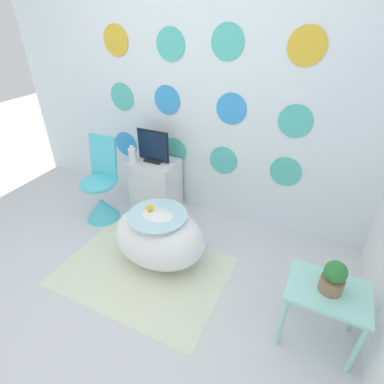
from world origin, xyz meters
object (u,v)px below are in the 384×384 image
(bathtub, at_px, (159,237))
(chair, at_px, (101,195))
(tv, at_px, (153,148))
(potted_plant_left, at_px, (334,277))
(vase, at_px, (132,155))

(bathtub, xyz_separation_m, chair, (-0.87, 0.29, 0.02))
(chair, height_order, tv, tv)
(bathtub, relative_size, potted_plant_left, 3.73)
(tv, bearing_deg, potted_plant_left, -26.50)
(bathtub, distance_m, potted_plant_left, 1.37)
(tv, height_order, potted_plant_left, tv)
(chair, height_order, vase, chair)
(tv, xyz_separation_m, potted_plant_left, (1.78, -0.89, -0.14))
(bathtub, bearing_deg, vase, 137.65)
(potted_plant_left, bearing_deg, bathtub, 171.83)
(bathtub, height_order, tv, tv)
(chair, relative_size, vase, 4.91)
(bathtub, height_order, vase, vase)
(chair, bearing_deg, potted_plant_left, -12.35)
(bathtub, distance_m, chair, 0.92)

